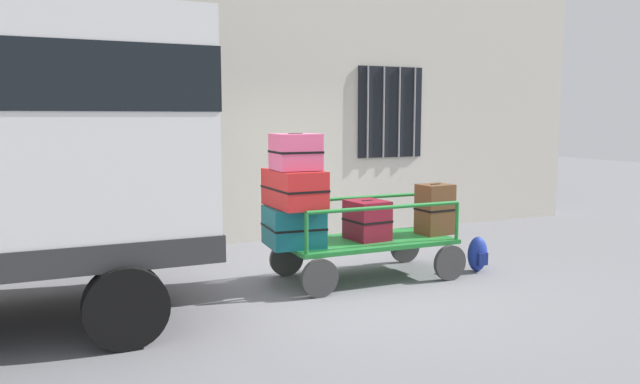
% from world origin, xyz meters
% --- Properties ---
extents(ground_plane, '(40.00, 40.00, 0.00)m').
position_xyz_m(ground_plane, '(0.00, 0.00, 0.00)').
color(ground_plane, slate).
extents(building_wall, '(12.00, 0.38, 5.00)m').
position_xyz_m(building_wall, '(0.00, 2.74, 2.50)').
color(building_wall, beige).
rests_on(building_wall, ground).
extents(luggage_cart, '(2.11, 1.05, 0.47)m').
position_xyz_m(luggage_cart, '(0.36, -0.03, 0.37)').
color(luggage_cart, '#1E722D').
rests_on(luggage_cart, ground).
extents(cart_railing, '(1.99, 0.91, 0.47)m').
position_xyz_m(cart_railing, '(0.36, -0.03, 0.85)').
color(cart_railing, '#1E722D').
rests_on(cart_railing, luggage_cart).
extents(suitcase_left_bottom, '(0.65, 0.68, 0.45)m').
position_xyz_m(suitcase_left_bottom, '(-0.57, -0.00, 0.69)').
color(suitcase_left_bottom, '#0F5960').
rests_on(suitcase_left_bottom, luggage_cart).
extents(suitcase_left_middle, '(0.52, 0.84, 0.42)m').
position_xyz_m(suitcase_left_middle, '(-0.57, -0.03, 1.13)').
color(suitcase_left_middle, '#B21E1E').
rests_on(suitcase_left_middle, suitcase_left_bottom).
extents(suitcase_left_top, '(0.51, 0.50, 0.40)m').
position_xyz_m(suitcase_left_top, '(-0.57, -0.07, 1.54)').
color(suitcase_left_top, '#CC4C72').
rests_on(suitcase_left_top, suitcase_left_middle).
extents(suitcase_midleft_bottom, '(0.46, 0.52, 0.47)m').
position_xyz_m(suitcase_midleft_bottom, '(0.36, -0.03, 0.70)').
color(suitcase_midleft_bottom, maroon).
rests_on(suitcase_midleft_bottom, luggage_cart).
extents(suitcase_center_bottom, '(0.44, 0.37, 0.63)m').
position_xyz_m(suitcase_center_bottom, '(1.29, -0.07, 0.78)').
color(suitcase_center_bottom, brown).
rests_on(suitcase_center_bottom, luggage_cart).
extents(backpack, '(0.27, 0.22, 0.44)m').
position_xyz_m(backpack, '(1.77, -0.32, 0.22)').
color(backpack, navy).
rests_on(backpack, ground).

